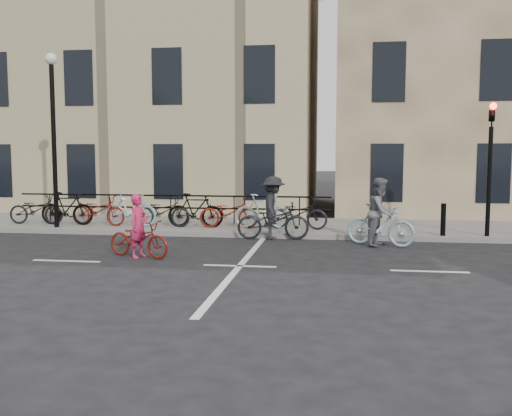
# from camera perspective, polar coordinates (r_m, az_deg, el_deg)

# --- Properties ---
(ground) EXTENTS (120.00, 120.00, 0.00)m
(ground) POSITION_cam_1_polar(r_m,az_deg,el_deg) (12.45, -1.63, -5.84)
(ground) COLOR black
(ground) RESTS_ON ground
(sidewalk) EXTENTS (46.00, 4.00, 0.15)m
(sidewalk) POSITION_cam_1_polar(r_m,az_deg,el_deg) (19.17, -10.41, -1.63)
(sidewalk) COLOR slate
(sidewalk) RESTS_ON ground
(building_east) EXTENTS (14.00, 10.00, 12.00)m
(building_east) POSITION_cam_1_polar(r_m,az_deg,el_deg) (26.21, 24.05, 13.25)
(building_east) COLOR #887152
(building_east) RESTS_ON sidewalk
(building_west) EXTENTS (20.00, 10.00, 10.00)m
(building_west) POSITION_cam_1_polar(r_m,az_deg,el_deg) (27.49, -15.96, 11.04)
(building_west) COLOR tan
(building_west) RESTS_ON sidewalk
(traffic_light) EXTENTS (0.18, 0.30, 3.90)m
(traffic_light) POSITION_cam_1_polar(r_m,az_deg,el_deg) (16.87, 22.39, 5.15)
(traffic_light) COLOR black
(traffic_light) RESTS_ON sidewalk
(lamp_post) EXTENTS (0.36, 0.36, 5.28)m
(lamp_post) POSITION_cam_1_polar(r_m,az_deg,el_deg) (18.55, -19.63, 8.46)
(lamp_post) COLOR black
(lamp_post) RESTS_ON sidewalk
(bollard_east) EXTENTS (0.14, 0.14, 0.90)m
(bollard_east) POSITION_cam_1_polar(r_m,az_deg,el_deg) (16.64, 18.21, -1.11)
(bollard_east) COLOR black
(bollard_east) RESTS_ON sidewalk
(parked_bikes) EXTENTS (10.40, 1.23, 1.05)m
(parked_bikes) POSITION_cam_1_polar(r_m,az_deg,el_deg) (17.98, -9.30, -0.27)
(parked_bikes) COLOR black
(parked_bikes) RESTS_ON sidewalk
(cyclist_pink) EXTENTS (1.77, 1.08, 1.49)m
(cyclist_pink) POSITION_cam_1_polar(r_m,az_deg,el_deg) (13.68, -11.65, -2.72)
(cyclist_pink) COLOR maroon
(cyclist_pink) RESTS_ON ground
(cyclist_grey) EXTENTS (1.92, 1.23, 1.80)m
(cyclist_grey) POSITION_cam_1_polar(r_m,az_deg,el_deg) (15.33, 12.33, -1.03)
(cyclist_grey) COLOR #9CBECC
(cyclist_grey) RESTS_ON ground
(cyclist_dark) EXTENTS (2.08, 1.23, 1.80)m
(cyclist_dark) POSITION_cam_1_polar(r_m,az_deg,el_deg) (16.09, 1.72, -0.66)
(cyclist_dark) COLOR black
(cyclist_dark) RESTS_ON ground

